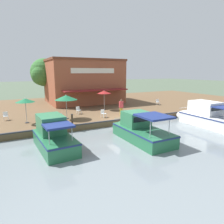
# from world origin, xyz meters

# --- Properties ---
(ground_plane) EXTENTS (220.00, 220.00, 0.00)m
(ground_plane) POSITION_xyz_m (0.00, 0.00, 0.00)
(ground_plane) COLOR #4C5B47
(quay_deck) EXTENTS (22.00, 56.00, 0.60)m
(quay_deck) POSITION_xyz_m (-11.00, 0.00, 0.30)
(quay_deck) COLOR brown
(quay_deck) RESTS_ON ground
(quay_edge_fender) EXTENTS (0.20, 50.40, 0.10)m
(quay_edge_fender) POSITION_xyz_m (-0.10, 0.00, 0.65)
(quay_edge_fender) COLOR #2D2D33
(quay_edge_fender) RESTS_ON quay_deck
(waterfront_restaurant) EXTENTS (10.32, 10.97, 6.66)m
(waterfront_restaurant) POSITION_xyz_m (-13.63, 0.78, 3.93)
(waterfront_restaurant) COLOR brown
(waterfront_restaurant) RESTS_ON quay_deck
(patio_umbrella_near_quay_edge) EXTENTS (1.72, 1.72, 2.39)m
(patio_umbrella_near_quay_edge) POSITION_xyz_m (-3.15, -8.69, 2.76)
(patio_umbrella_near_quay_edge) COLOR #B7B7B7
(patio_umbrella_near_quay_edge) RESTS_ON quay_deck
(patio_umbrella_back_row) EXTENTS (2.25, 2.25, 2.50)m
(patio_umbrella_back_row) POSITION_xyz_m (-3.09, -4.86, 2.82)
(patio_umbrella_back_row) COLOR #B7B7B7
(patio_umbrella_back_row) RESTS_ON quay_deck
(patio_umbrella_mid_patio_right) EXTENTS (1.74, 1.74, 2.48)m
(patio_umbrella_mid_patio_right) POSITION_xyz_m (-5.86, 0.73, 2.85)
(patio_umbrella_mid_patio_right) COLOR #B7B7B7
(patio_umbrella_mid_patio_right) RESTS_ON quay_deck
(cafe_chair_facing_river) EXTENTS (0.46, 0.46, 0.85)m
(cafe_chair_facing_river) POSITION_xyz_m (-5.34, -10.46, 1.08)
(cafe_chair_facing_river) COLOR white
(cafe_chair_facing_river) RESTS_ON quay_deck
(cafe_chair_back_row_seat) EXTENTS (0.48, 0.48, 0.85)m
(cafe_chair_back_row_seat) POSITION_xyz_m (-2.04, -5.77, 1.08)
(cafe_chair_back_row_seat) COLOR white
(cafe_chair_back_row_seat) RESTS_ON quay_deck
(cafe_chair_under_first_umbrella) EXTENTS (0.54, 0.54, 0.85)m
(cafe_chair_under_first_umbrella) POSITION_xyz_m (-1.95, -1.25, 1.08)
(cafe_chair_under_first_umbrella) COLOR white
(cafe_chair_under_first_umbrella) RESTS_ON quay_deck
(cafe_chair_far_corner_seat) EXTENTS (0.54, 0.54, 0.85)m
(cafe_chair_far_corner_seat) POSITION_xyz_m (-4.95, -3.01, 1.08)
(cafe_chair_far_corner_seat) COLOR white
(cafe_chair_far_corner_seat) RESTS_ON quay_deck
(cafe_chair_mid_patio) EXTENTS (0.54, 0.54, 0.85)m
(cafe_chair_mid_patio) POSITION_xyz_m (-5.74, 9.34, 1.08)
(cafe_chair_mid_patio) COLOR white
(cafe_chair_mid_patio) RESTS_ON quay_deck
(person_mid_patio) EXTENTS (0.50, 0.50, 1.78)m
(person_mid_patio) POSITION_xyz_m (-2.00, 0.98, 1.73)
(person_mid_patio) COLOR gold
(person_mid_patio) RESTS_ON quay_deck
(motorboat_nearest_quay) EXTENTS (7.91, 2.73, 2.40)m
(motorboat_nearest_quay) POSITION_xyz_m (4.10, 7.38, 0.93)
(motorboat_nearest_quay) COLOR white
(motorboat_nearest_quay) RESTS_ON river_water
(motorboat_mid_row) EXTENTS (5.71, 2.36, 2.27)m
(motorboat_mid_row) POSITION_xyz_m (2.84, -7.51, 0.92)
(motorboat_mid_row) COLOR #287047
(motorboat_mid_row) RESTS_ON river_water
(motorboat_distant_upstream) EXTENTS (6.35, 2.43, 2.27)m
(motorboat_distant_upstream) POSITION_xyz_m (4.15, -1.02, 0.83)
(motorboat_distant_upstream) COLOR #287047
(motorboat_distant_upstream) RESTS_ON river_water
(mooring_post) EXTENTS (0.22, 0.22, 1.04)m
(mooring_post) POSITION_xyz_m (-0.35, -5.11, 1.13)
(mooring_post) COLOR #473323
(mooring_post) RESTS_ON quay_deck
(tree_upstream_bank) EXTENTS (4.75, 4.52, 6.94)m
(tree_upstream_bank) POSITION_xyz_m (-17.53, -4.57, 5.14)
(tree_upstream_bank) COLOR brown
(tree_upstream_bank) RESTS_ON quay_deck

